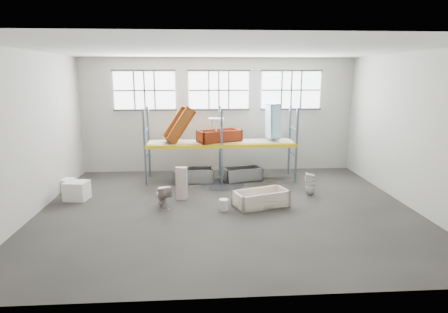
{
  "coord_description": "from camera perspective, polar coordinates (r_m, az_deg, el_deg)",
  "views": [
    {
      "loc": [
        -0.86,
        -11.51,
        4.28
      ],
      "look_at": [
        0.0,
        1.5,
        1.4
      ],
      "focal_mm": 29.92,
      "sensor_mm": 36.0,
      "label": 1
    }
  ],
  "objects": [
    {
      "name": "rust_tub_flat",
      "position": [
        15.24,
        -0.73,
        3.16
      ],
      "size": [
        1.91,
        1.4,
        0.49
      ],
      "primitive_type": null,
      "rotation": [
        0.0,
        0.0,
        0.38
      ],
      "color": "#92320F",
      "rests_on": "shelf_deck"
    },
    {
      "name": "rack_upright_la",
      "position": [
        14.83,
        -12.01,
        1.38
      ],
      "size": [
        0.08,
        0.08,
        3.0
      ],
      "primitive_type": "cube",
      "color": "slate",
      "rests_on": "floor"
    },
    {
      "name": "blue_tub_upright",
      "position": [
        15.51,
        7.47,
        5.37
      ],
      "size": [
        0.56,
        0.74,
        1.45
      ],
      "primitive_type": null,
      "rotation": [
        0.0,
        1.54,
        0.17
      ],
      "color": "#A2D8F6",
      "rests_on": "shelf_deck"
    },
    {
      "name": "bucket",
      "position": [
        12.08,
        -0.06,
        -7.38
      ],
      "size": [
        0.32,
        0.32,
        0.36
      ],
      "primitive_type": "cylinder",
      "rotation": [
        0.0,
        0.0,
        0.04
      ],
      "color": "beige",
      "rests_on": "floor"
    },
    {
      "name": "rack_upright_rb",
      "position": [
        16.32,
        9.97,
        2.45
      ],
      "size": [
        0.08,
        0.08,
        3.0
      ],
      "primitive_type": "cube",
      "color": "slate",
      "rests_on": "floor"
    },
    {
      "name": "rack_beam_back",
      "position": [
        15.88,
        -0.62,
        2.37
      ],
      "size": [
        6.0,
        0.1,
        0.14
      ],
      "primitive_type": "cube",
      "color": "yellow",
      "rests_on": "floor"
    },
    {
      "name": "window_right",
      "position": [
        16.96,
        10.23,
        9.96
      ],
      "size": [
        2.6,
        0.04,
        1.6
      ],
      "primitive_type": "cube",
      "color": "white",
      "rests_on": "wall_back"
    },
    {
      "name": "bathtub_beige",
      "position": [
        12.49,
        5.68,
        -6.38
      ],
      "size": [
        1.95,
        1.38,
        0.52
      ],
      "primitive_type": null,
      "rotation": [
        0.0,
        0.0,
        0.34
      ],
      "color": "beige",
      "rests_on": "floor"
    },
    {
      "name": "steel_tub_right",
      "position": [
        15.31,
        2.84,
        -2.71
      ],
      "size": [
        1.65,
        1.05,
        0.56
      ],
      "primitive_type": null,
      "rotation": [
        0.0,
        0.0,
        0.23
      ],
      "color": "#9E9FA5",
      "rests_on": "floor"
    },
    {
      "name": "window_mid",
      "position": [
        16.49,
        -0.8,
        10.09
      ],
      "size": [
        2.6,
        0.04,
        1.6
      ],
      "primitive_type": "cube",
      "color": "white",
      "rests_on": "wall_back"
    },
    {
      "name": "rack_upright_mb",
      "position": [
        15.88,
        -0.62,
        2.37
      ],
      "size": [
        0.08,
        0.08,
        3.0
      ],
      "primitive_type": "cube",
      "color": "slate",
      "rests_on": "floor"
    },
    {
      "name": "wall_front",
      "position": [
        6.76,
        3.67,
        -2.83
      ],
      "size": [
        12.0,
        0.1,
        5.0
      ],
      "primitive_type": "cube",
      "color": "#B5B4A8",
      "rests_on": "ground"
    },
    {
      "name": "cistern_tall",
      "position": [
        13.08,
        -6.47,
        -4.08
      ],
      "size": [
        0.4,
        0.3,
        1.15
      ],
      "primitive_type": "cube",
      "rotation": [
        0.0,
        0.0,
        -0.16
      ],
      "color": "beige",
      "rests_on": "floor"
    },
    {
      "name": "sink_on_shelf",
      "position": [
        14.91,
        -1.21,
        4.02
      ],
      "size": [
        0.62,
        0.48,
        0.54
      ],
      "primitive_type": "imported",
      "rotation": [
        0.0,
        0.0,
        0.01
      ],
      "color": "white",
      "rests_on": "rust_tub_flat"
    },
    {
      "name": "wall_left",
      "position": [
        12.75,
        -27.8,
        2.99
      ],
      "size": [
        0.1,
        10.0,
        5.0
      ],
      "primitive_type": "cube",
      "color": "#B6B5A9",
      "rests_on": "ground"
    },
    {
      "name": "wall_right",
      "position": [
        13.54,
        27.0,
        3.55
      ],
      "size": [
        0.1,
        10.0,
        5.0
      ],
      "primitive_type": "cube",
      "color": "#9E9E92",
      "rests_on": "ground"
    },
    {
      "name": "window_left",
      "position": [
        16.63,
        -12.05,
        9.84
      ],
      "size": [
        2.6,
        0.04,
        1.6
      ],
      "primitive_type": "cube",
      "color": "white",
      "rests_on": "wall_back"
    },
    {
      "name": "cistern_spare",
      "position": [
        12.92,
        4.83,
        -5.62
      ],
      "size": [
        0.43,
        0.28,
        0.37
      ],
      "primitive_type": "cube",
      "rotation": [
        0.0,
        0.0,
        0.24
      ],
      "color": "#F2DAC8",
      "rests_on": "bathtub_beige"
    },
    {
      "name": "rust_tub_tilted",
      "position": [
        15.12,
        -6.95,
        4.82
      ],
      "size": [
        1.44,
        1.1,
        1.55
      ],
      "primitive_type": null,
      "rotation": [
        0.0,
        -0.96,
        0.32
      ],
      "color": "#994B0D",
      "rests_on": "shelf_deck"
    },
    {
      "name": "sink_in_tub",
      "position": [
        12.78,
        2.0,
        -6.36
      ],
      "size": [
        0.44,
        0.44,
        0.14
      ],
      "primitive_type": "imported",
      "rotation": [
        0.0,
        0.0,
        0.09
      ],
      "color": "beige",
      "rests_on": "bathtub_beige"
    },
    {
      "name": "toilet_white",
      "position": [
        13.85,
        13.09,
        -4.12
      ],
      "size": [
        0.42,
        0.41,
        0.81
      ],
      "primitive_type": "imported",
      "rotation": [
        0.0,
        0.0,
        -1.69
      ],
      "color": "white",
      "rests_on": "floor"
    },
    {
      "name": "rack_upright_ma",
      "position": [
        14.7,
        -0.36,
        1.55
      ],
      "size": [
        0.08,
        0.08,
        3.0
      ],
      "primitive_type": "cube",
      "color": "slate",
      "rests_on": "floor"
    },
    {
      "name": "rack_upright_ra",
      "position": [
        15.17,
        11.03,
        1.67
      ],
      "size": [
        0.08,
        0.08,
        3.0
      ],
      "primitive_type": "cube",
      "color": "slate",
      "rests_on": "floor"
    },
    {
      "name": "steel_tub_left",
      "position": [
        15.13,
        -4.73,
        -2.88
      ],
      "size": [
        1.64,
        0.85,
        0.58
      ],
      "primitive_type": null,
      "rotation": [
        0.0,
        0.0,
        0.07
      ],
      "color": "#9B9DA3",
      "rests_on": "floor"
    },
    {
      "name": "rack_upright_lb",
      "position": [
        16.0,
        -11.42,
        2.2
      ],
      "size": [
        0.08,
        0.08,
        3.0
      ],
      "primitive_type": "cube",
      "color": "slate",
      "rests_on": "floor"
    },
    {
      "name": "wet_patch",
      "position": [
        14.86,
        -0.31,
        -4.27
      ],
      "size": [
        1.8,
        1.8,
        0.0
      ],
      "primitive_type": "cylinder",
      "color": "black",
      "rests_on": "floor"
    },
    {
      "name": "carton_near",
      "position": [
        13.99,
        -21.58,
        -4.87
      ],
      "size": [
        0.85,
        0.77,
        0.65
      ],
      "primitive_type": "cube",
      "rotation": [
        0.0,
        0.0,
        -0.17
      ],
      "color": "silver",
      "rests_on": "floor"
    },
    {
      "name": "ceiling",
      "position": [
        11.57,
        0.51,
        16.27
      ],
      "size": [
        12.0,
        10.0,
        0.1
      ],
      "primitive_type": "cube",
      "color": "silver",
      "rests_on": "ground"
    },
    {
      "name": "toilet_beige",
      "position": [
        12.43,
        -9.36,
        -5.96
      ],
      "size": [
        0.67,
        0.87,
        0.78
      ],
      "primitive_type": "imported",
      "rotation": [
        0.0,
        0.0,
        3.49
      ],
      "color": "#C1ACA3",
      "rests_on": "floor"
    },
    {
      "name": "shelf_deck",
      "position": [
        15.27,
        -0.5,
        2.27
      ],
      "size": [
        5.9,
        1.1,
        0.03
      ],
      "primitive_type": "cube",
      "color": "gray",
      "rests_on": "floor"
    },
    {
      "name": "wall_back",
      "position": [
        16.68,
        -0.81,
        6.32
      ],
      "size": [
        12.0,
        0.1,
        5.0
      ],
      "primitive_type": "cube",
      "color": "#A9A89D",
      "rests_on": "ground"
    },
    {
      "name": "floor",
      "position": [
        12.33,
        0.46,
        -8.11
      ],
      "size": [
        12.0,
        10.0,
        0.1
      ],
      "primitive_type": "cube",
      "color": "#413E38",
      "rests_on": "ground"
    },
    {
      "name": "rack_beam_front",
      "position": [
        14.7,
        -0.36,
        1.55
      ],
      "size": [
        6.0,
        0.1,
        0.14
      ],
      "primitive_type": "cube",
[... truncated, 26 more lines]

